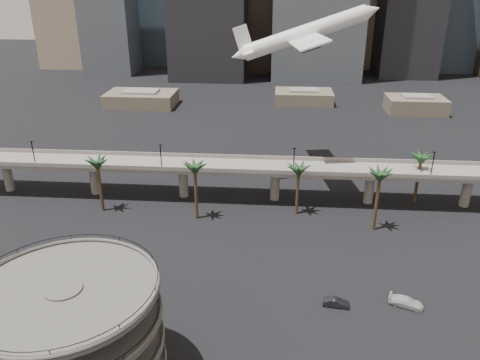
# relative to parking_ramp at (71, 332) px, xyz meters

# --- Properties ---
(parking_ramp) EXTENTS (22.20, 22.20, 17.35)m
(parking_ramp) POSITION_rel_parking_ramp_xyz_m (0.00, 0.00, 0.00)
(parking_ramp) COLOR #4E4C49
(parking_ramp) RESTS_ON ground
(overpass) EXTENTS (130.00, 9.30, 14.70)m
(overpass) POSITION_rel_parking_ramp_xyz_m (13.00, 59.00, -2.50)
(overpass) COLOR slate
(overpass) RESTS_ON ground
(palm_trees) EXTENTS (76.40, 18.40, 14.00)m
(palm_trees) POSITION_rel_parking_ramp_xyz_m (24.58, 51.18, 1.46)
(palm_trees) COLOR #49391F
(palm_trees) RESTS_ON ground
(low_buildings) EXTENTS (135.00, 27.50, 6.80)m
(low_buildings) POSITION_rel_parking_ramp_xyz_m (19.89, 146.30, -6.97)
(low_buildings) COLOR brown
(low_buildings) RESTS_ON ground
(airborne_jet) EXTENTS (36.46, 32.81, 14.67)m
(airborne_jet) POSITION_rel_parking_ramp_xyz_m (29.82, 74.49, 26.67)
(airborne_jet) COLOR white
(airborne_jet) RESTS_ON ground
(car_a) EXTENTS (4.99, 3.18, 1.58)m
(car_a) POSITION_rel_parking_ramp_xyz_m (2.78, 19.40, -9.04)
(car_a) COLOR red
(car_a) RESTS_ON ground
(car_b) EXTENTS (4.40, 1.99, 1.40)m
(car_b) POSITION_rel_parking_ramp_xyz_m (34.40, 19.95, -9.14)
(car_b) COLOR black
(car_b) RESTS_ON ground
(car_c) EXTENTS (5.85, 3.89, 1.57)m
(car_c) POSITION_rel_parking_ramp_xyz_m (45.71, 20.92, -9.05)
(car_c) COLOR silver
(car_c) RESTS_ON ground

